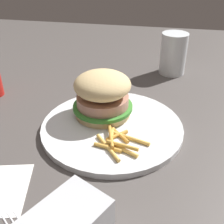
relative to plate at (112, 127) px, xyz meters
The scene contains 5 objects.
ground_plane 0.01m from the plate, 36.90° to the left, with size 1.60×1.60×0.00m, color #47423F.
plate is the anchor object (origin of this frame).
sandwich 0.07m from the plate, 126.08° to the left, with size 0.13×0.13×0.10m.
fries_pile 0.06m from the plate, 70.34° to the right, with size 0.10×0.10×0.01m.
drink_glass 0.34m from the plate, 69.81° to the left, with size 0.07×0.07×0.12m.
Camera 1 is at (0.08, -0.48, 0.34)m, focal length 45.61 mm.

